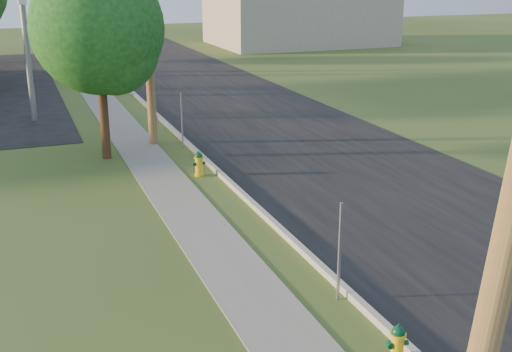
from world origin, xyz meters
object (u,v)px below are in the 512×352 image
Objects in this scene: utility_pole_mid at (147,4)px; hydrant_far at (117,84)px; hydrant_mid at (199,164)px; tree_verge at (101,33)px; hydrant_near at (397,345)px.

hydrant_far is (0.57, 11.52, -4.63)m from utility_pole_mid.
utility_pole_mid is at bearing 96.66° from hydrant_mid.
utility_pole_mid is at bearing -92.83° from hydrant_far.
utility_pole_mid is 12.43m from hydrant_far.
hydrant_far is (0.07, 15.82, -0.06)m from hydrant_mid.
utility_pole_mid reaches higher than tree_verge.
hydrant_mid is at bearing -90.24° from hydrant_far.
tree_verge is 13.65m from hydrant_far.
tree_verge reaches higher than hydrant_mid.
tree_verge is (-1.78, -1.37, -0.80)m from utility_pole_mid.
hydrant_mid is (0.50, -4.30, -4.57)m from utility_pole_mid.
tree_verge is at bearing 100.43° from hydrant_near.
utility_pole_mid reaches higher than hydrant_far.
utility_pole_mid is 1.52× the size of tree_verge.
hydrant_mid is at bearing 91.25° from hydrant_near.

